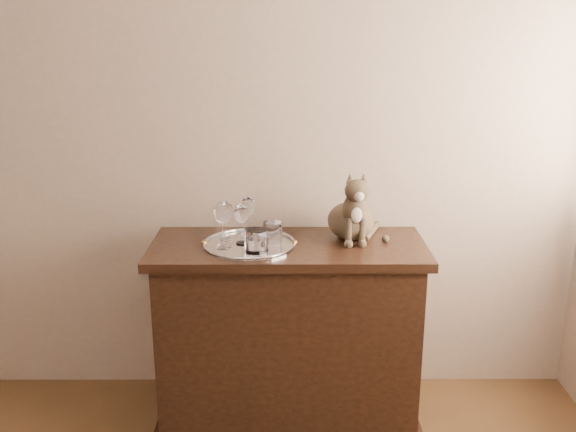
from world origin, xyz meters
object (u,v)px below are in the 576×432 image
Objects in this scene: wine_glass_a at (226,220)px; wine_glass_b at (248,217)px; wine_glass_d at (242,224)px; tumbler_c at (273,232)px; sideboard at (288,332)px; tumbler_a at (259,240)px; cat at (351,203)px; wine_glass_c at (223,224)px; tumbler_b at (255,241)px; tray at (250,245)px.

wine_glass_a is 0.11m from wine_glass_b.
wine_glass_d is 0.14m from tumbler_c.
wine_glass_b is at bearing 154.22° from sideboard.
tumbler_a is 0.12m from tumbler_c.
cat is at bearing 4.32° from wine_glass_a.
cat is (0.55, 0.14, 0.05)m from wine_glass_c.
tumbler_b is (-0.02, -0.01, 0.00)m from tumbler_a.
tray is 0.49m from cat.
sideboard is 0.56m from wine_glass_d.
tray is 4.11× the size of tumbler_b.
sideboard is 0.46m from tray.
wine_glass_a reaches higher than tumbler_b.
wine_glass_a is 0.56m from cat.
tray is 1.25× the size of cat.
tray is 2.01× the size of wine_glass_c.
wine_glass_d is at bearing -37.84° from wine_glass_a.
wine_glass_a is at bearing 142.16° from wine_glass_d.
cat is (0.45, -0.00, 0.06)m from wine_glass_b.
wine_glass_c is (-0.11, -0.03, 0.10)m from tray.
wine_glass_a is at bearing 128.90° from tumbler_b.
wine_glass_b is 1.04× the size of wine_glass_d.
wine_glass_a is at bearing 179.22° from cat.
wine_glass_a is at bearing -156.71° from wine_glass_b.
tumbler_b is (0.06, -0.11, -0.04)m from wine_glass_d.
tumbler_b is 0.14m from tumbler_c.
wine_glass_b is (0.10, 0.04, 0.00)m from wine_glass_a.
cat is (0.45, 0.11, 0.16)m from tray.
cat is at bearing 14.48° from tray.
wine_glass_d is 0.13m from tumbler_b.
tray is at bearing -34.59° from wine_glass_a.
wine_glass_a is 0.22m from tumbler_a.
cat is (0.35, 0.09, 0.11)m from tumbler_c.
sideboard is 0.60m from wine_glass_c.
tray is 2.26× the size of wine_glass_d.
tumbler_a is 0.95× the size of tumbler_b.
wine_glass_a is 1.88× the size of tumbler_c.
tumbler_b is (0.13, -0.17, -0.04)m from wine_glass_a.
wine_glass_c reaches higher than tray.
tumbler_a is (0.05, -0.20, -0.05)m from wine_glass_b.
wine_glass_b is 1.89× the size of tumbler_b.
wine_glass_c is at bearing -164.91° from tumbler_c.
wine_glass_b reaches higher than sideboard.
tumbler_c is at bearing 5.08° from wine_glass_d.
cat is at bearing 26.03° from tumbler_a.
tumbler_c is at bearing 59.05° from tumbler_b.
wine_glass_d is 1.92× the size of tumbler_a.
wine_glass_c is 2.16× the size of tumbler_a.
wine_glass_a reaches higher than tumbler_c.
tumbler_c is 0.29× the size of cat.
tumbler_c is at bearing 62.49° from tumbler_a.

